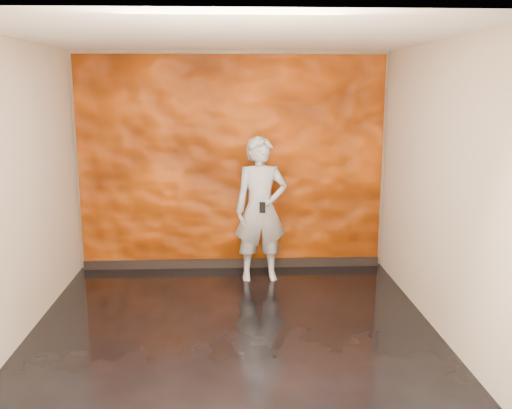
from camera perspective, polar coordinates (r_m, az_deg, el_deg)
name	(u,v)px	position (r m, az deg, el deg)	size (l,w,h in m)	color
room	(232,190)	(5.42, -2.37, 1.47)	(4.02, 4.02, 2.81)	black
feature_wall	(232,164)	(7.36, -2.46, 4.05)	(3.90, 0.06, 2.75)	#DE5509
baseboard	(232,263)	(7.62, -2.37, -5.88)	(3.90, 0.04, 0.12)	black
man	(261,209)	(6.97, 0.48, -0.49)	(0.65, 0.42, 1.78)	#9196A0
phone	(262,208)	(6.69, 0.65, -0.31)	(0.07, 0.01, 0.13)	black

